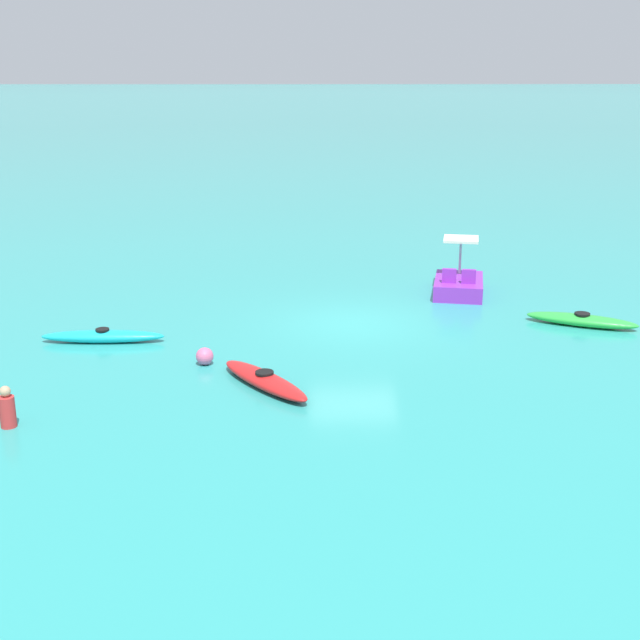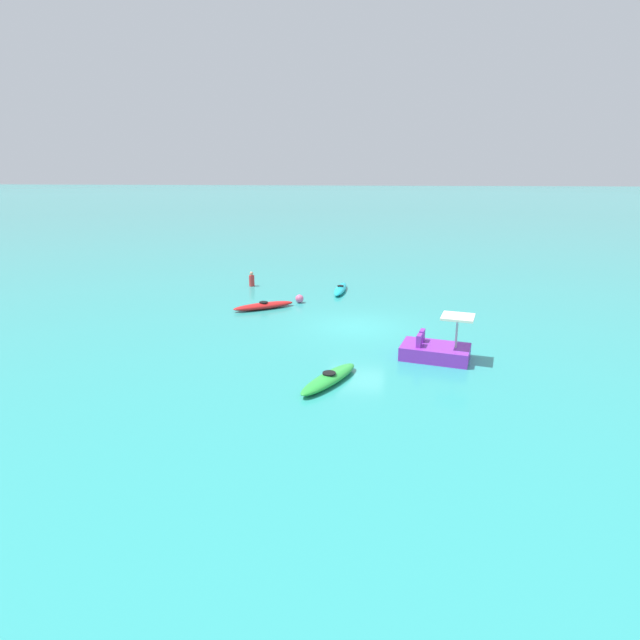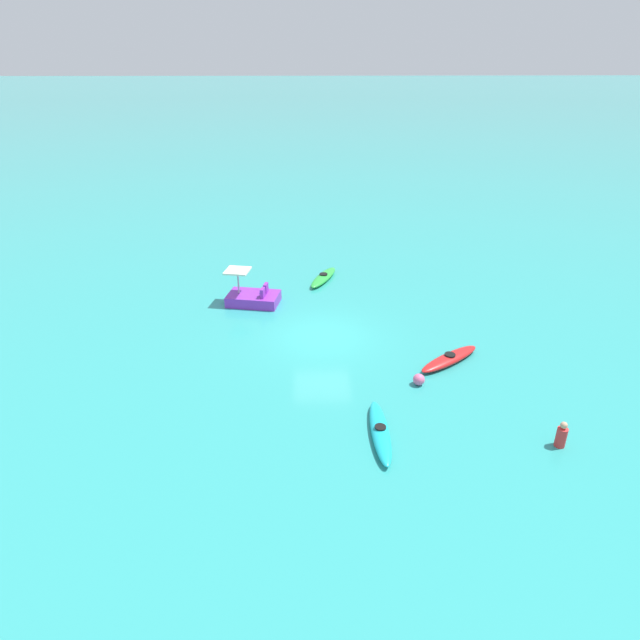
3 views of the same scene
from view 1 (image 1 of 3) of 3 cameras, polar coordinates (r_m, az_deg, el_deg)
The scene contains 7 objects.
ground_plane at distance 23.91m, azimuth 2.30°, elevation -0.24°, with size 600.00×600.00×0.00m, color teal.
kayak_green at distance 24.76m, azimuth 17.23°, elevation -0.01°, with size 3.05×1.83×0.37m.
kayak_red at distance 19.25m, azimuth -3.75°, elevation -4.06°, with size 2.41×2.91×0.37m.
kayak_cyan at distance 22.98m, azimuth -14.43°, elevation -1.07°, with size 3.24×0.57×0.37m.
pedal_boat_purple at distance 27.28m, azimuth 9.34°, elevation 2.44°, with size 1.92×2.65×1.68m.
buoy_pink at distance 20.78m, azimuth -7.78°, elevation -2.44°, with size 0.43×0.43×0.43m, color pink.
person_near_shore at distance 18.20m, azimuth -20.34°, elevation -5.65°, with size 0.42×0.42×0.88m.
Camera 1 is at (1.25, 22.82, 7.03)m, focal length 47.46 mm.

